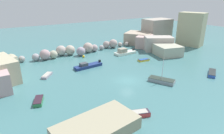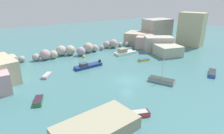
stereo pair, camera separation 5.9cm
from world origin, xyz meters
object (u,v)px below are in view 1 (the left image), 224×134
at_px(moored_boat_7, 47,75).
at_px(moored_boat_3, 39,101).
at_px(stone_dock, 97,128).
at_px(moored_boat_8, 162,80).
at_px(moored_boat_4, 212,73).
at_px(moored_boat_5, 124,52).
at_px(moored_boat_6, 134,114).
at_px(moored_boat_0, 88,66).
at_px(moored_boat_1, 144,60).
at_px(channel_buoy, 84,56).

bearing_deg(moored_boat_7, moored_boat_3, 17.24).
bearing_deg(stone_dock, moored_boat_7, 90.95).
height_order(moored_boat_7, moored_boat_8, moored_boat_8).
distance_m(stone_dock, moored_boat_4, 27.37).
relative_size(moored_boat_4, moored_boat_5, 0.72).
relative_size(moored_boat_6, moored_boat_7, 1.45).
height_order(moored_boat_0, moored_boat_4, moored_boat_0).
xyz_separation_m(moored_boat_1, moored_boat_8, (-5.31, -10.74, 0.12)).
relative_size(stone_dock, moored_boat_6, 2.12).
height_order(stone_dock, channel_buoy, stone_dock).
bearing_deg(moored_boat_5, channel_buoy, -16.72).
relative_size(channel_buoy, moored_boat_8, 0.12).
bearing_deg(moored_boat_1, moored_boat_7, -0.63).
height_order(moored_boat_4, moored_boat_8, moored_boat_8).
bearing_deg(stone_dock, moored_boat_1, 37.50).
xyz_separation_m(stone_dock, moored_boat_6, (5.52, 0.38, -0.45)).
height_order(moored_boat_0, moored_boat_6, moored_boat_0).
distance_m(channel_buoy, moored_boat_6, 26.75).
relative_size(stone_dock, moored_boat_0, 1.45).
relative_size(moored_boat_3, moored_boat_4, 0.70).
height_order(moored_boat_0, moored_boat_1, moored_boat_0).
height_order(stone_dock, moored_boat_7, stone_dock).
relative_size(moored_boat_3, moored_boat_5, 0.50).
xyz_separation_m(stone_dock, moored_boat_1, (21.54, 16.53, -0.55)).
bearing_deg(moored_boat_6, moored_boat_3, 153.61).
distance_m(moored_boat_5, moored_boat_8, 18.34).
distance_m(moored_boat_6, moored_boat_7, 19.97).
bearing_deg(moored_boat_5, moored_boat_1, 94.42).
bearing_deg(channel_buoy, moored_boat_8, -74.96).
xyz_separation_m(moored_boat_4, moored_boat_7, (-27.53, 16.53, -0.07)).
xyz_separation_m(stone_dock, moored_boat_5, (21.01, 23.50, -0.22)).
height_order(moored_boat_6, moored_boat_8, moored_boat_8).
relative_size(moored_boat_4, moored_boat_8, 0.88).
relative_size(moored_boat_0, moored_boat_3, 2.15).
distance_m(moored_boat_3, moored_boat_5, 28.14).
bearing_deg(moored_boat_0, stone_dock, 62.54).
distance_m(moored_boat_3, moored_boat_8, 20.65).
distance_m(stone_dock, moored_boat_7, 19.49).
bearing_deg(moored_boat_4, channel_buoy, 95.69).
xyz_separation_m(moored_boat_5, moored_boat_8, (-4.78, -17.71, -0.22)).
bearing_deg(moored_boat_1, moored_boat_3, 20.56).
xyz_separation_m(stone_dock, moored_boat_4, (27.21, 2.94, -0.49)).
height_order(moored_boat_0, moored_boat_3, moored_boat_0).
xyz_separation_m(moored_boat_3, moored_boat_8, (20.13, -4.62, 0.07)).
height_order(moored_boat_0, moored_boat_8, moored_boat_8).
bearing_deg(moored_boat_5, moored_boat_8, 74.96).
xyz_separation_m(moored_boat_0, moored_boat_1, (13.13, -3.14, -0.16)).
bearing_deg(stone_dock, moored_boat_8, 19.64).
xyz_separation_m(moored_boat_3, moored_boat_4, (31.11, -7.47, 0.01)).
bearing_deg(moored_boat_3, moored_boat_4, -83.37).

